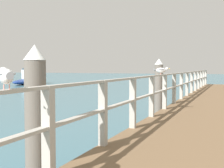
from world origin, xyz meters
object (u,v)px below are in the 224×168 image
(dock_piling_near, at_px, (36,121))
(dock_piling_far, at_px, (159,88))
(seagull_foreground, at_px, (6,75))
(boat_2, at_px, (30,79))
(seagull_background, at_px, (161,70))

(dock_piling_near, bearing_deg, dock_piling_far, 90.00)
(dock_piling_near, xyz_separation_m, seagull_foreground, (0.37, -0.96, 0.62))
(dock_piling_near, xyz_separation_m, dock_piling_far, (0.00, 6.91, 0.00))
(dock_piling_near, relative_size, boat_2, 0.34)
(dock_piling_far, xyz_separation_m, seagull_background, (0.39, -1.35, 0.62))
(dock_piling_far, xyz_separation_m, seagull_foreground, (0.37, -7.87, 0.62))
(dock_piling_near, height_order, boat_2, dock_piling_near)
(dock_piling_near, xyz_separation_m, seagull_background, (0.39, 5.56, 0.62))
(seagull_foreground, distance_m, seagull_background, 6.52)
(dock_piling_far, bearing_deg, boat_2, 138.02)
(seagull_foreground, bearing_deg, dock_piling_far, 42.84)
(dock_piling_near, bearing_deg, seagull_background, 86.01)
(seagull_background, bearing_deg, dock_piling_near, -28.42)
(dock_piling_near, distance_m, seagull_foreground, 1.20)
(dock_piling_far, distance_m, seagull_background, 1.53)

